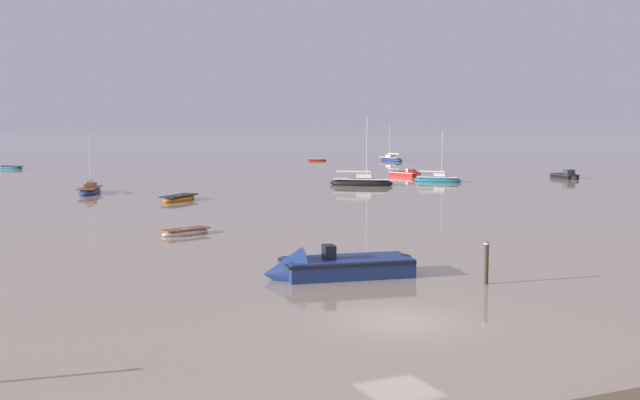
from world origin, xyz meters
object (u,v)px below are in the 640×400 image
(sailboat_moored_2, at_px, (391,159))
(sailboat_moored_3, at_px, (90,191))
(sailboat_moored_1, at_px, (438,180))
(rowboat_moored_4, at_px, (179,199))
(rowboat_moored_0, at_px, (317,160))
(sailboat_moored_4, at_px, (361,182))
(rowboat_moored_3, at_px, (11,168))
(motorboat_moored_0, at_px, (409,175))
(mooring_post_left, at_px, (486,264))
(motorboat_moored_4, at_px, (568,177))
(rowboat_moored_1, at_px, (185,232))
(motorboat_moored_3, at_px, (326,270))

(sailboat_moored_2, bearing_deg, sailboat_moored_3, 118.49)
(sailboat_moored_1, distance_m, rowboat_moored_4, 31.28)
(rowboat_moored_0, bearing_deg, rowboat_moored_4, 76.81)
(sailboat_moored_4, bearing_deg, sailboat_moored_3, -151.60)
(rowboat_moored_3, distance_m, rowboat_moored_4, 50.59)
(motorboat_moored_0, relative_size, rowboat_moored_0, 1.43)
(mooring_post_left, bearing_deg, rowboat_moored_0, 70.40)
(rowboat_moored_0, bearing_deg, motorboat_moored_0, 105.85)
(motorboat_moored_4, bearing_deg, rowboat_moored_0, -160.86)
(sailboat_moored_2, xyz_separation_m, mooring_post_left, (-42.09, -83.23, 0.59))
(rowboat_moored_4, bearing_deg, sailboat_moored_1, -27.55)
(rowboat_moored_1, xyz_separation_m, sailboat_moored_4, (25.30, 26.14, 0.18))
(sailboat_moored_1, relative_size, rowboat_moored_1, 1.72)
(sailboat_moored_3, bearing_deg, rowboat_moored_3, 26.19)
(sailboat_moored_2, relative_size, motorboat_moored_4, 1.46)
(sailboat_moored_3, height_order, motorboat_moored_3, sailboat_moored_3)
(rowboat_moored_4, bearing_deg, rowboat_moored_0, 13.58)
(motorboat_moored_0, height_order, sailboat_moored_3, sailboat_moored_3)
(sailboat_moored_1, bearing_deg, sailboat_moored_3, -140.43)
(rowboat_moored_0, bearing_deg, sailboat_moored_1, 105.58)
(motorboat_moored_0, xyz_separation_m, motorboat_moored_3, (-33.51, -49.66, 0.11))
(sailboat_moored_3, xyz_separation_m, mooring_post_left, (9.42, -47.83, 0.59))
(sailboat_moored_1, xyz_separation_m, rowboat_moored_4, (-30.36, -7.52, -0.07))
(rowboat_moored_0, height_order, sailboat_moored_4, sailboat_moored_4)
(rowboat_moored_0, distance_m, rowboat_moored_4, 61.04)
(sailboat_moored_3, bearing_deg, motorboat_moored_3, -155.38)
(motorboat_moored_0, bearing_deg, mooring_post_left, -44.98)
(rowboat_moored_3, bearing_deg, rowboat_moored_1, 140.15)
(sailboat_moored_3, xyz_separation_m, rowboat_moored_3, (-4.58, 40.00, -0.10))
(sailboat_moored_1, relative_size, mooring_post_left, 2.88)
(rowboat_moored_1, bearing_deg, sailboat_moored_3, -104.31)
(rowboat_moored_4, distance_m, mooring_post_left, 38.50)
(sailboat_moored_4, xyz_separation_m, rowboat_moored_4, (-20.82, -7.02, -0.14))
(sailboat_moored_3, distance_m, motorboat_moored_3, 43.93)
(rowboat_moored_0, height_order, rowboat_moored_1, rowboat_moored_1)
(motorboat_moored_0, distance_m, sailboat_moored_1, 7.92)
(rowboat_moored_3, xyz_separation_m, mooring_post_left, (14.00, -87.83, 0.70))
(rowboat_moored_0, xyz_separation_m, mooring_post_left, (-31.47, -88.37, 0.72))
(sailboat_moored_1, relative_size, sailboat_moored_3, 0.96)
(motorboat_moored_0, relative_size, motorboat_moored_4, 1.11)
(motorboat_moored_3, bearing_deg, sailboat_moored_1, -118.10)
(sailboat_moored_1, distance_m, rowboat_moored_3, 58.58)
(rowboat_moored_1, height_order, rowboat_moored_4, rowboat_moored_4)
(rowboat_moored_0, bearing_deg, motorboat_moored_3, 88.01)
(sailboat_moored_1, bearing_deg, rowboat_moored_0, 126.50)
(sailboat_moored_4, bearing_deg, sailboat_moored_2, 90.50)
(motorboat_moored_0, bearing_deg, motorboat_moored_4, 38.42)
(motorboat_moored_0, xyz_separation_m, rowboat_moored_0, (3.58, 34.65, -0.08))
(sailboat_moored_3, height_order, rowboat_moored_3, sailboat_moored_3)
(sailboat_moored_2, xyz_separation_m, rowboat_moored_1, (-50.06, -64.00, -0.13))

